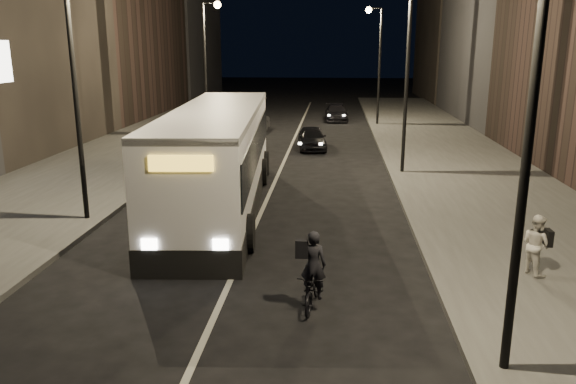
% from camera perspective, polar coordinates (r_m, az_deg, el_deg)
% --- Properties ---
extents(ground, '(180.00, 180.00, 0.00)m').
position_cam_1_polar(ground, '(14.54, -5.63, -8.44)').
color(ground, black).
rests_on(ground, ground).
extents(sidewalk_right, '(7.00, 70.00, 0.16)m').
position_cam_1_polar(sidewalk_right, '(28.35, 16.88, 2.64)').
color(sidewalk_right, '#3D3D3B').
rests_on(sidewalk_right, ground).
extents(sidewalk_left, '(7.00, 70.00, 0.16)m').
position_cam_1_polar(sidewalk_left, '(29.82, -17.03, 3.20)').
color(sidewalk_left, '#3D3D3B').
rests_on(sidewalk_left, ground).
extents(streetlight_right_near, '(1.20, 0.44, 8.12)m').
position_cam_1_polar(streetlight_right_near, '(9.57, 22.39, 11.63)').
color(streetlight_right_near, black).
rests_on(streetlight_right_near, sidewalk_right).
extents(streetlight_right_mid, '(1.20, 0.44, 8.12)m').
position_cam_1_polar(streetlight_right_mid, '(25.30, 11.50, 13.66)').
color(streetlight_right_mid, black).
rests_on(streetlight_right_mid, sidewalk_right).
extents(streetlight_right_far, '(1.20, 0.44, 8.12)m').
position_cam_1_polar(streetlight_right_far, '(41.23, 8.96, 14.06)').
color(streetlight_right_far, black).
rests_on(streetlight_right_far, sidewalk_right).
extents(streetlight_left_near, '(1.20, 0.44, 8.12)m').
position_cam_1_polar(streetlight_left_near, '(18.85, -20.35, 12.80)').
color(streetlight_left_near, black).
rests_on(streetlight_left_near, sidewalk_left).
extents(streetlight_left_far, '(1.20, 0.44, 8.12)m').
position_cam_1_polar(streetlight_left_far, '(36.00, -8.06, 14.03)').
color(streetlight_left_far, black).
rests_on(streetlight_left_far, sidewalk_left).
extents(city_bus, '(3.87, 13.42, 3.57)m').
position_cam_1_polar(city_bus, '(20.18, -7.09, 3.87)').
color(city_bus, white).
rests_on(city_bus, ground).
extents(cyclist_on_bicycle, '(0.77, 1.68, 1.86)m').
position_cam_1_polar(cyclist_on_bicycle, '(12.57, 2.58, -9.12)').
color(cyclist_on_bicycle, black).
rests_on(cyclist_on_bicycle, ground).
extents(pedestrian_woman, '(0.83, 0.91, 1.53)m').
position_cam_1_polar(pedestrian_woman, '(15.21, 23.90, -4.90)').
color(pedestrian_woman, beige).
rests_on(pedestrian_woman, sidewalk_right).
extents(car_near, '(1.88, 3.87, 1.27)m').
position_cam_1_polar(car_near, '(31.75, 2.45, 5.52)').
color(car_near, black).
rests_on(car_near, ground).
extents(car_mid, '(2.10, 4.57, 1.45)m').
position_cam_1_polar(car_mid, '(37.62, -3.80, 7.08)').
color(car_mid, '#353537').
rests_on(car_mid, ground).
extents(car_far, '(1.89, 4.26, 1.22)m').
position_cam_1_polar(car_far, '(44.18, 4.94, 8.03)').
color(car_far, black).
rests_on(car_far, ground).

